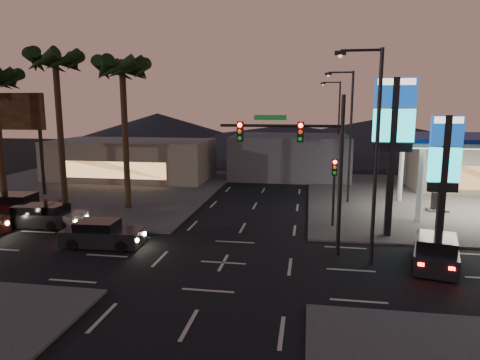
% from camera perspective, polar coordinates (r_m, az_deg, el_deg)
% --- Properties ---
extents(ground, '(140.00, 140.00, 0.00)m').
position_cam_1_polar(ground, '(21.01, -2.24, -10.97)').
color(ground, black).
rests_on(ground, ground).
extents(corner_lot_ne, '(24.00, 24.00, 0.12)m').
position_cam_1_polar(corner_lot_ne, '(37.98, 27.56, -2.51)').
color(corner_lot_ne, '#47443F').
rests_on(corner_lot_ne, ground).
extents(corner_lot_nw, '(24.00, 24.00, 0.12)m').
position_cam_1_polar(corner_lot_nw, '(41.16, -19.94, -1.08)').
color(corner_lot_nw, '#47443F').
rests_on(corner_lot_nw, ground).
extents(convenience_store, '(10.00, 6.00, 4.00)m').
position_cam_1_polar(convenience_store, '(42.97, 28.24, 1.39)').
color(convenience_store, '#726B5B').
rests_on(convenience_store, ground).
extents(pylon_sign_tall, '(2.20, 0.35, 9.00)m').
position_cam_1_polar(pylon_sign_tall, '(25.18, 19.80, 6.84)').
color(pylon_sign_tall, black).
rests_on(pylon_sign_tall, ground).
extents(pylon_sign_short, '(1.60, 0.35, 7.00)m').
position_cam_1_polar(pylon_sign_short, '(24.93, 25.63, 2.42)').
color(pylon_sign_short, black).
rests_on(pylon_sign_short, ground).
extents(traffic_signal_mast, '(6.10, 0.39, 8.00)m').
position_cam_1_polar(traffic_signal_mast, '(21.35, 8.70, 3.72)').
color(traffic_signal_mast, black).
rests_on(traffic_signal_mast, ground).
extents(pedestal_signal, '(0.32, 0.39, 4.30)m').
position_cam_1_polar(pedestal_signal, '(26.66, 12.44, -0.18)').
color(pedestal_signal, black).
rests_on(pedestal_signal, ground).
extents(streetlight_near, '(2.14, 0.25, 10.00)m').
position_cam_1_polar(streetlight_near, '(20.51, 17.24, 4.52)').
color(streetlight_near, black).
rests_on(streetlight_near, ground).
extents(streetlight_mid, '(2.14, 0.25, 10.00)m').
position_cam_1_polar(streetlight_mid, '(33.41, 14.21, 6.57)').
color(streetlight_mid, black).
rests_on(streetlight_mid, ground).
extents(streetlight_far, '(2.14, 0.25, 10.00)m').
position_cam_1_polar(streetlight_far, '(47.36, 12.78, 7.53)').
color(streetlight_far, black).
rests_on(streetlight_far, ground).
extents(palm_a, '(4.41, 4.41, 10.86)m').
position_cam_1_polar(palm_a, '(31.57, -15.40, 13.09)').
color(palm_a, black).
rests_on(palm_a, ground).
extents(palm_b, '(4.41, 4.41, 11.46)m').
position_cam_1_polar(palm_b, '(33.97, -23.35, 13.32)').
color(palm_b, black).
rests_on(palm_b, ground).
extents(billboard, '(6.00, 0.30, 8.50)m').
position_cam_1_polar(billboard, '(40.47, -28.17, 7.12)').
color(billboard, black).
rests_on(billboard, ground).
extents(building_far_west, '(16.00, 8.00, 4.00)m').
position_cam_1_polar(building_far_west, '(45.30, -14.20, 2.65)').
color(building_far_west, '#726B5B').
rests_on(building_far_west, ground).
extents(building_far_mid, '(12.00, 9.00, 4.40)m').
position_cam_1_polar(building_far_mid, '(45.59, 6.73, 3.19)').
color(building_far_mid, '#4C4C51').
rests_on(building_far_mid, ground).
extents(hill_left, '(40.00, 40.00, 6.00)m').
position_cam_1_polar(hill_left, '(84.47, -10.90, 6.69)').
color(hill_left, black).
rests_on(hill_left, ground).
extents(hill_right, '(50.00, 50.00, 5.00)m').
position_cam_1_polar(hill_right, '(80.16, 17.23, 5.91)').
color(hill_right, black).
rests_on(hill_right, ground).
extents(hill_center, '(60.00, 60.00, 4.00)m').
position_cam_1_polar(hill_center, '(79.52, 6.40, 5.90)').
color(hill_center, black).
rests_on(hill_center, ground).
extents(car_lane_a_front, '(4.39, 1.99, 1.41)m').
position_cam_1_polar(car_lane_a_front, '(24.30, -17.93, -6.92)').
color(car_lane_a_front, black).
rests_on(car_lane_a_front, ground).
extents(car_lane_b_front, '(4.30, 2.16, 1.36)m').
position_cam_1_polar(car_lane_b_front, '(29.47, -23.72, -4.40)').
color(car_lane_b_front, slate).
rests_on(car_lane_b_front, ground).
extents(car_lane_b_mid, '(4.33, 2.02, 1.38)m').
position_cam_1_polar(car_lane_b_mid, '(29.69, -25.46, -4.41)').
color(car_lane_b_mid, black).
rests_on(car_lane_b_mid, ground).
extents(car_lane_b_rear, '(5.14, 2.43, 1.64)m').
position_cam_1_polar(car_lane_b_rear, '(32.42, -27.43, -3.20)').
color(car_lane_b_rear, black).
rests_on(car_lane_b_rear, ground).
extents(suv_station, '(2.90, 4.74, 1.48)m').
position_cam_1_polar(suv_station, '(22.46, 24.63, -8.64)').
color(suv_station, black).
rests_on(suv_station, ground).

